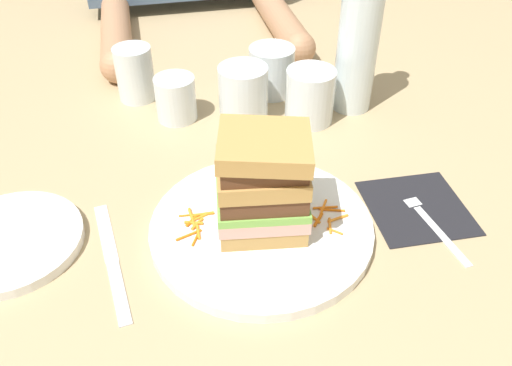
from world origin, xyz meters
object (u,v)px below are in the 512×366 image
(napkin_dark, at_px, (417,207))
(side_plate, at_px, (10,242))
(main_plate, at_px, (261,228))
(water_bottle, at_px, (360,30))
(empty_tumbler_3, at_px, (135,73))
(juice_glass, at_px, (310,99))
(empty_tumbler_2, at_px, (272,71))
(fork, at_px, (427,216))
(knife, at_px, (112,262))
(sandwich, at_px, (262,183))
(empty_tumbler_0, at_px, (176,98))
(empty_tumbler_1, at_px, (243,94))

(napkin_dark, distance_m, side_plate, 0.51)
(main_plate, xyz_separation_m, side_plate, (-0.30, 0.04, -0.00))
(water_bottle, relative_size, empty_tumbler_3, 3.26)
(juice_glass, relative_size, empty_tumbler_2, 1.06)
(fork, distance_m, side_plate, 0.52)
(knife, distance_m, water_bottle, 0.50)
(sandwich, height_order, water_bottle, water_bottle)
(empty_tumbler_3, bearing_deg, juice_glass, -26.47)
(main_plate, relative_size, juice_glass, 3.15)
(empty_tumbler_0, relative_size, side_plate, 0.41)
(sandwich, xyz_separation_m, knife, (-0.18, -0.01, -0.08))
(main_plate, bearing_deg, sandwich, -62.56)
(sandwich, bearing_deg, empty_tumbler_3, 109.66)
(empty_tumbler_0, bearing_deg, side_plate, -132.59)
(fork, relative_size, empty_tumbler_2, 2.02)
(juice_glass, height_order, empty_tumbler_1, empty_tumbler_1)
(juice_glass, height_order, empty_tumbler_0, juice_glass)
(empty_tumbler_1, relative_size, empty_tumbler_3, 0.98)
(water_bottle, bearing_deg, knife, -145.11)
(knife, bearing_deg, sandwich, 3.81)
(empty_tumbler_1, bearing_deg, water_bottle, -0.54)
(empty_tumbler_0, bearing_deg, napkin_dark, -45.97)
(juice_glass, distance_m, empty_tumbler_2, 0.11)
(empty_tumbler_3, bearing_deg, empty_tumbler_0, -53.51)
(side_plate, bearing_deg, water_bottle, 23.14)
(empty_tumbler_2, bearing_deg, fork, -72.46)
(juice_glass, bearing_deg, empty_tumbler_0, 165.81)
(sandwich, bearing_deg, empty_tumbler_1, 83.22)
(fork, xyz_separation_m, empty_tumbler_1, (-0.18, 0.29, 0.04))
(juice_glass, relative_size, water_bottle, 0.29)
(fork, height_order, knife, fork)
(empty_tumbler_1, bearing_deg, juice_glass, -14.93)
(napkin_dark, bearing_deg, sandwich, 179.94)
(fork, height_order, empty_tumbler_2, empty_tumbler_2)
(napkin_dark, height_order, side_plate, side_plate)
(main_plate, relative_size, empty_tumbler_3, 2.99)
(empty_tumbler_1, bearing_deg, empty_tumbler_0, 166.53)
(empty_tumbler_3, bearing_deg, side_plate, -117.13)
(side_plate, bearing_deg, knife, -25.14)
(knife, xyz_separation_m, empty_tumbler_3, (0.05, 0.38, 0.04))
(empty_tumbler_3, bearing_deg, main_plate, -70.35)
(empty_tumbler_1, xyz_separation_m, side_plate, (-0.33, -0.22, -0.04))
(empty_tumbler_3, bearing_deg, empty_tumbler_1, -32.68)
(fork, relative_size, side_plate, 0.96)
(empty_tumbler_0, xyz_separation_m, empty_tumbler_2, (0.17, 0.05, 0.01))
(main_plate, height_order, empty_tumbler_3, empty_tumbler_3)
(fork, relative_size, water_bottle, 0.56)
(empty_tumbler_2, bearing_deg, water_bottle, -32.61)
(napkin_dark, bearing_deg, juice_glass, 107.38)
(napkin_dark, bearing_deg, empty_tumbler_1, 123.57)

